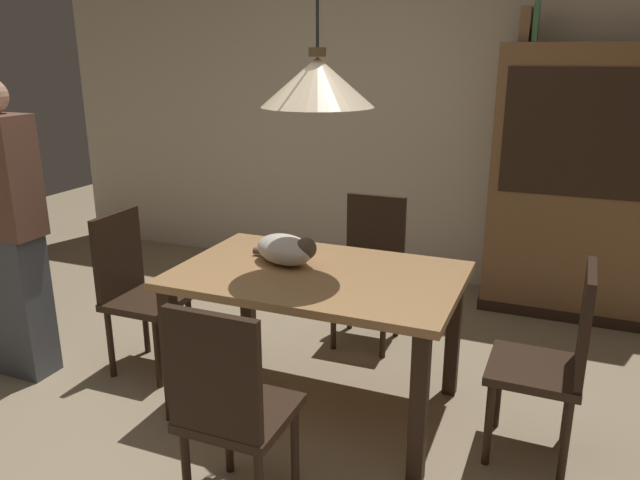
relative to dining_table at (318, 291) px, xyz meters
name	(u,v)px	position (x,y,z in m)	size (l,w,h in m)	color
ground	(255,454)	(-0.12, -0.49, -0.65)	(10.00, 10.00, 0.00)	#998466
back_wall	(409,98)	(-0.12, 2.16, 0.80)	(6.40, 0.10, 2.90)	beige
dining_table	(318,291)	(0.00, 0.00, 0.00)	(1.40, 0.90, 0.75)	#A87A4C
chair_right_side	(555,356)	(1.13, 0.00, -0.14)	(0.41, 0.41, 0.93)	black
chair_far_back	(370,263)	(0.00, 0.88, -0.14)	(0.41, 0.41, 0.93)	black
chair_near_front	(230,404)	(0.00, -0.88, -0.14)	(0.40, 0.40, 0.93)	black
chair_left_side	(135,286)	(-1.13, 0.00, -0.14)	(0.40, 0.40, 0.93)	black
cat_sleeping	(286,249)	(-0.19, 0.05, 0.18)	(0.41, 0.33, 0.16)	beige
pendant_lamp	(317,81)	(0.00, 0.00, 1.01)	(0.52, 0.52, 1.30)	beige
hutch_bookcase	(575,190)	(1.15, 1.82, 0.24)	(1.12, 0.45, 1.85)	brown
book_brown_thick	(526,25)	(0.73, 1.83, 1.31)	(0.06, 0.24, 0.22)	brown
book_green_slim	(536,21)	(0.79, 1.83, 1.33)	(0.03, 0.20, 0.26)	#427A4C
person_standing	(10,233)	(-1.70, -0.30, 0.19)	(0.36, 0.22, 1.67)	#4C515B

